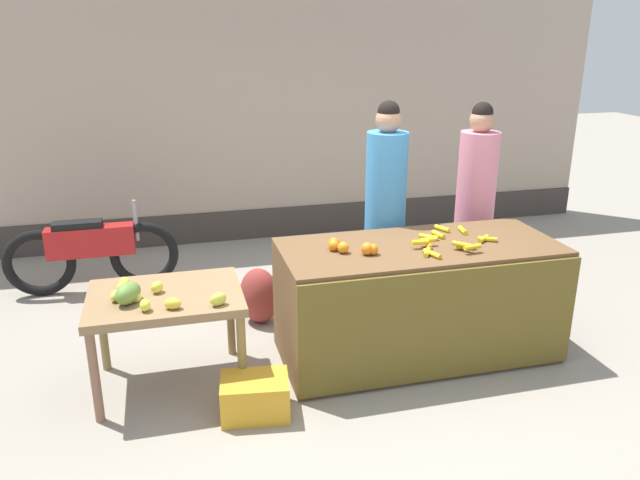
% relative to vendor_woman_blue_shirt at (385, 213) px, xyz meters
% --- Properties ---
extents(ground_plane, '(24.00, 24.00, 0.00)m').
position_rel_vendor_woman_blue_shirt_xyz_m(ground_plane, '(-0.43, -0.69, -0.95)').
color(ground_plane, gray).
extents(market_wall_back, '(7.94, 0.23, 3.18)m').
position_rel_vendor_woman_blue_shirt_xyz_m(market_wall_back, '(-0.43, 2.48, 0.61)').
color(market_wall_back, tan).
rests_on(market_wall_back, ground).
extents(fruit_stall_counter, '(2.08, 0.90, 0.89)m').
position_rel_vendor_woman_blue_shirt_xyz_m(fruit_stall_counter, '(0.03, -0.70, -0.50)').
color(fruit_stall_counter, brown).
rests_on(fruit_stall_counter, ground).
extents(side_table_wooden, '(1.03, 0.77, 0.70)m').
position_rel_vendor_woman_blue_shirt_xyz_m(side_table_wooden, '(-1.83, -0.69, -0.33)').
color(side_table_wooden, olive).
rests_on(side_table_wooden, ground).
extents(banana_bunch_pile, '(0.69, 0.66, 0.07)m').
position_rel_vendor_woman_blue_shirt_xyz_m(banana_bunch_pile, '(0.23, -0.74, -0.03)').
color(banana_bunch_pile, gold).
rests_on(banana_bunch_pile, fruit_stall_counter).
extents(orange_pile, '(0.33, 0.26, 0.09)m').
position_rel_vendor_woman_blue_shirt_xyz_m(orange_pile, '(-0.52, -0.72, -0.01)').
color(orange_pile, orange).
rests_on(orange_pile, fruit_stall_counter).
extents(mango_papaya_pile, '(0.77, 0.58, 0.14)m').
position_rel_vendor_woman_blue_shirt_xyz_m(mango_papaya_pile, '(-1.99, -0.78, -0.19)').
color(mango_papaya_pile, '#E2D84A').
rests_on(mango_papaya_pile, side_table_wooden).
extents(vendor_woman_blue_shirt, '(0.34, 0.34, 1.87)m').
position_rel_vendor_woman_blue_shirt_xyz_m(vendor_woman_blue_shirt, '(0.00, 0.00, 0.00)').
color(vendor_woman_blue_shirt, '#33333D').
rests_on(vendor_woman_blue_shirt, ground).
extents(vendor_woman_pink_shirt, '(0.34, 0.34, 1.83)m').
position_rel_vendor_woman_blue_shirt_xyz_m(vendor_woman_pink_shirt, '(0.87, 0.08, -0.02)').
color(vendor_woman_pink_shirt, '#33333D').
rests_on(vendor_woman_pink_shirt, ground).
extents(parked_motorcycle, '(1.60, 0.18, 0.88)m').
position_rel_vendor_woman_blue_shirt_xyz_m(parked_motorcycle, '(-2.50, 1.21, -0.54)').
color(parked_motorcycle, black).
rests_on(parked_motorcycle, ground).
extents(produce_crate, '(0.48, 0.38, 0.26)m').
position_rel_vendor_woman_blue_shirt_xyz_m(produce_crate, '(-1.31, -1.20, -0.82)').
color(produce_crate, gold).
rests_on(produce_crate, ground).
extents(produce_sack, '(0.46, 0.47, 0.49)m').
position_rel_vendor_woman_blue_shirt_xyz_m(produce_sack, '(-1.07, 0.14, -0.70)').
color(produce_sack, maroon).
rests_on(produce_sack, ground).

